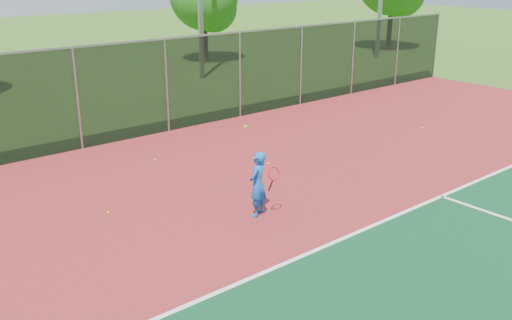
% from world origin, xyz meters
% --- Properties ---
extents(court_apron, '(30.00, 20.00, 0.02)m').
position_xyz_m(court_apron, '(0.00, 2.00, 0.01)').
color(court_apron, maroon).
rests_on(court_apron, ground).
extents(fence_back, '(30.00, 0.06, 3.03)m').
position_xyz_m(fence_back, '(0.00, 12.00, 1.56)').
color(fence_back, black).
rests_on(fence_back, court_apron).
extents(tennis_player, '(0.63, 0.68, 2.07)m').
position_xyz_m(tennis_player, '(-2.02, 4.99, 0.75)').
color(tennis_player, blue).
rests_on(tennis_player, court_apron).
extents(practice_ball_0, '(0.07, 0.07, 0.07)m').
position_xyz_m(practice_ball_0, '(-1.92, 9.58, 0.06)').
color(practice_ball_0, '#C2D418').
rests_on(practice_ball_0, court_apron).
extents(practice_ball_1, '(0.07, 0.07, 0.07)m').
position_xyz_m(practice_ball_1, '(0.31, 7.32, 0.06)').
color(practice_ball_1, '#C2D418').
rests_on(practice_ball_1, court_apron).
extents(practice_ball_2, '(0.07, 0.07, 0.07)m').
position_xyz_m(practice_ball_2, '(6.62, 6.74, 0.06)').
color(practice_ball_2, '#C2D418').
rests_on(practice_ball_2, court_apron).
extents(practice_ball_3, '(0.07, 0.07, 0.07)m').
position_xyz_m(practice_ball_3, '(-4.53, 7.12, 0.06)').
color(practice_ball_3, '#C2D418').
rests_on(practice_ball_3, court_apron).
extents(practice_ball_4, '(0.07, 0.07, 0.07)m').
position_xyz_m(practice_ball_4, '(0.30, 7.95, 0.06)').
color(practice_ball_4, '#C2D418').
rests_on(practice_ball_4, court_apron).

